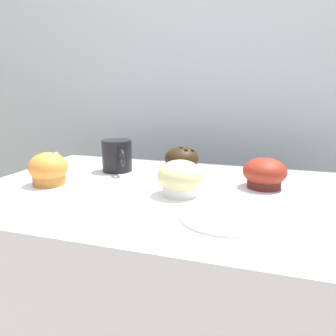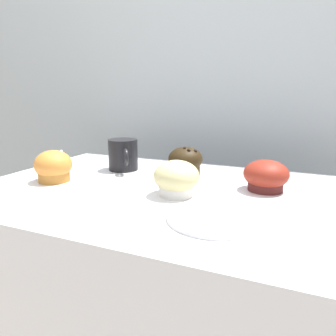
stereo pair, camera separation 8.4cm
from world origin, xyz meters
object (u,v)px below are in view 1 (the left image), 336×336
Objects in this scene: muffin_front_left at (182,161)px; coffee_cup at (117,155)px; serving_plate at (226,216)px; muffin_front_center at (265,174)px; muffin_back_left at (180,178)px; muffin_back_right at (48,170)px.

coffee_cup reaches higher than muffin_front_left.
serving_plate is at bearing -37.16° from coffee_cup.
muffin_front_center is 0.24m from serving_plate.
coffee_cup reaches higher than muffin_back_left.
muffin_front_center is at bearing 33.44° from muffin_back_left.
muffin_front_center is 1.11× the size of muffin_front_left.
muffin_back_right reaches higher than muffin_back_left.
muffin_back_right is at bearing -165.16° from muffin_front_center.
muffin_back_left is (-0.19, -0.12, 0.00)m from muffin_front_center.
coffee_cup is (0.10, 0.19, 0.01)m from muffin_back_right.
muffin_back_left is 0.35m from muffin_back_right.
muffin_front_left is at bearing 120.22° from serving_plate.
muffin_front_left is at bearing 33.32° from muffin_back_right.
muffin_front_left is at bearing 104.28° from muffin_back_left.
coffee_cup reaches higher than muffin_back_right.
muffin_front_left is at bearing 3.29° from coffee_cup.
muffin_back_left is 0.89× the size of coffee_cup.
muffin_back_left is 0.17m from serving_plate.
muffin_front_center is 1.02× the size of muffin_back_left.
muffin_front_left is (-0.23, 0.06, 0.00)m from muffin_front_center.
coffee_cup is (-0.43, 0.05, 0.01)m from muffin_front_center.
muffin_back_right is at bearing -176.87° from muffin_back_left.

